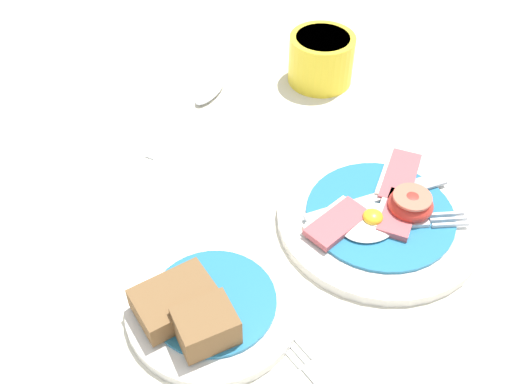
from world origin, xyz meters
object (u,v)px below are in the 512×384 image
object	(u,v)px
breakfast_plate	(381,215)
sugar_cup	(321,58)
bread_plate	(208,309)
teaspoon_by_saucer	(200,102)

from	to	relation	value
breakfast_plate	sugar_cup	size ratio (longest dim) A/B	2.50
bread_plate	sugar_cup	size ratio (longest dim) A/B	1.88
breakfast_plate	bread_plate	world-z (taller)	bread_plate
breakfast_plate	bread_plate	bearing A→B (deg)	-175.11
bread_plate	sugar_cup	distance (m)	0.45
breakfast_plate	teaspoon_by_saucer	world-z (taller)	breakfast_plate
sugar_cup	teaspoon_by_saucer	bearing A→B (deg)	170.66
breakfast_plate	bread_plate	distance (m)	0.24
teaspoon_by_saucer	sugar_cup	bearing A→B (deg)	-43.09
breakfast_plate	teaspoon_by_saucer	size ratio (longest dim) A/B	1.40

